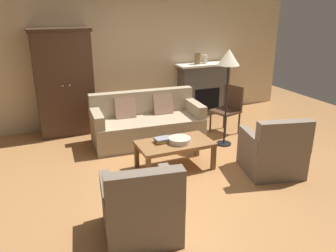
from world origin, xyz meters
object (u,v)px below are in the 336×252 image
object	(u,v)px
mantel_vase_cream	(205,59)
armchair_near_left	(141,209)
coffee_table	(175,146)
armoire	(64,83)
couch	(147,124)
fruit_bowl	(180,140)
armchair_near_right	(273,153)
book_stack	(163,140)
fireplace	(204,88)
mantel_vase_bronze	(198,58)
floor_lamp	(229,63)
side_chair_wooden	(229,106)

from	to	relation	value
mantel_vase_cream	armchair_near_left	bearing A→B (deg)	-126.99
coffee_table	armchair_near_left	distance (m)	1.62
armoire	couch	size ratio (longest dim) A/B	0.98
fruit_bowl	armchair_near_right	distance (m)	1.36
book_stack	mantel_vase_cream	bearing A→B (deg)	49.45
fruit_bowl	fireplace	bearing A→B (deg)	54.38
fruit_bowl	mantel_vase_cream	bearing A→B (deg)	54.17
mantel_vase_bronze	armchair_near_right	world-z (taller)	mantel_vase_bronze
floor_lamp	armchair_near_right	bearing A→B (deg)	-86.48
armoire	armchair_near_right	distance (m)	3.85
mantel_vase_cream	side_chair_wooden	xyz separation A→B (m)	(-0.14, -1.22, -0.70)
side_chair_wooden	book_stack	bearing A→B (deg)	-151.28
armoire	coffee_table	xyz separation A→B (m)	(1.25, -2.17, -0.61)
armchair_near_right	floor_lamp	xyz separation A→B (m)	(-0.07, 1.19, 1.11)
armchair_near_left	coffee_table	bearing A→B (deg)	53.46
armoire	floor_lamp	world-z (taller)	armoire
mantel_vase_cream	mantel_vase_bronze	bearing A→B (deg)	180.00
coffee_table	mantel_vase_cream	xyz separation A→B (m)	(1.70, 2.23, 0.85)
book_stack	couch	bearing A→B (deg)	82.91
fireplace	armoire	distance (m)	2.98
mantel_vase_bronze	armchair_near_right	distance (m)	3.07
book_stack	floor_lamp	bearing A→B (deg)	18.18
mantel_vase_bronze	armchair_near_right	xyz separation A→B (m)	(-0.27, -2.92, -0.93)
armoire	armchair_near_right	world-z (taller)	armoire
coffee_table	armchair_near_left	bearing A→B (deg)	-126.54
armoire	side_chair_wooden	distance (m)	3.08
coffee_table	fireplace	bearing A→B (deg)	52.97
floor_lamp	book_stack	bearing A→B (deg)	-161.82
couch	fireplace	bearing A→B (deg)	31.72
couch	mantel_vase_cream	world-z (taller)	mantel_vase_cream
fruit_bowl	mantel_vase_cream	xyz separation A→B (m)	(1.64, 2.27, 0.75)
mantel_vase_cream	armchair_near_right	world-z (taller)	mantel_vase_cream
fruit_bowl	floor_lamp	distance (m)	1.57
mantel_vase_bronze	mantel_vase_cream	world-z (taller)	mantel_vase_bronze
armoire	armchair_near_left	xyz separation A→B (m)	(0.29, -3.48, -0.66)
mantel_vase_bronze	mantel_vase_cream	xyz separation A→B (m)	(0.18, 0.00, -0.03)
armchair_near_right	fireplace	bearing A→B (deg)	81.20
armchair_near_left	floor_lamp	size ratio (longest dim) A/B	0.53
fireplace	side_chair_wooden	size ratio (longest dim) A/B	1.40
fireplace	armchair_near_left	bearing A→B (deg)	-126.85
armoire	armchair_near_left	bearing A→B (deg)	-85.29
couch	fruit_bowl	size ratio (longest dim) A/B	5.99
fireplace	mantel_vase_bronze	distance (m)	0.70
armoire	side_chair_wooden	size ratio (longest dim) A/B	2.15
fireplace	side_chair_wooden	distance (m)	1.25
coffee_table	side_chair_wooden	bearing A→B (deg)	32.86
book_stack	mantel_vase_bronze	xyz separation A→B (m)	(1.67, 2.16, 0.79)
armoire	mantel_vase_bronze	bearing A→B (deg)	1.24
armoire	fruit_bowl	bearing A→B (deg)	-59.45
book_stack	floor_lamp	distance (m)	1.70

